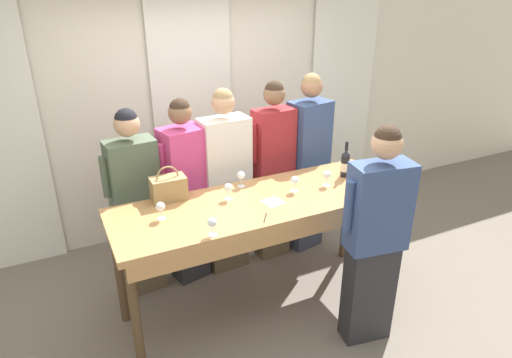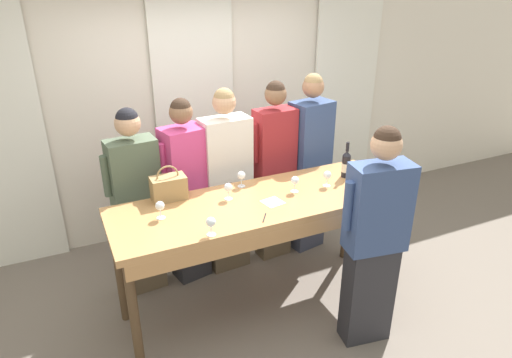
{
  "view_description": "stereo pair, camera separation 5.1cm",
  "coord_description": "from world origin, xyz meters",
  "px_view_note": "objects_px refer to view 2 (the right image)",
  "views": [
    {
      "loc": [
        -1.43,
        -2.9,
        2.7
      ],
      "look_at": [
        0.0,
        0.08,
        1.19
      ],
      "focal_mm": 32.0,
      "sensor_mm": 36.0,
      "label": 1
    },
    {
      "loc": [
        -1.38,
        -2.93,
        2.7
      ],
      "look_at": [
        0.0,
        0.08,
        1.19
      ],
      "focal_mm": 32.0,
      "sensor_mm": 36.0,
      "label": 2
    }
  ],
  "objects_px": {
    "wine_glass_center_right": "(295,181)",
    "guest_olive_jacket": "(137,202)",
    "wine_glass_front_left": "(241,176)",
    "wine_glass_center_left": "(160,207)",
    "tasting_bar": "(261,213)",
    "guest_cream_sweater": "(226,182)",
    "wine_glass_front_right": "(228,188)",
    "host_pouring": "(375,238)",
    "guest_striped_shirt": "(274,170)",
    "wine_glass_front_mid": "(211,223)",
    "wine_bottle": "(346,164)",
    "guest_pink_top": "(186,192)",
    "wine_glass_center_mid": "(328,176)",
    "guest_navy_coat": "(309,163)",
    "handbag": "(169,187)"
  },
  "relations": [
    {
      "from": "wine_bottle",
      "to": "wine_glass_center_left",
      "type": "bearing_deg",
      "value": -178.08
    },
    {
      "from": "tasting_bar",
      "to": "wine_bottle",
      "type": "bearing_deg",
      "value": 7.7
    },
    {
      "from": "handbag",
      "to": "wine_glass_front_left",
      "type": "xyz_separation_m",
      "value": [
        0.61,
        -0.03,
        -0.0
      ]
    },
    {
      "from": "wine_glass_center_mid",
      "to": "tasting_bar",
      "type": "bearing_deg",
      "value": -178.11
    },
    {
      "from": "wine_glass_front_left",
      "to": "wine_glass_center_left",
      "type": "distance_m",
      "value": 0.8
    },
    {
      "from": "wine_glass_center_left",
      "to": "wine_glass_front_mid",
      "type": "bearing_deg",
      "value": -55.69
    },
    {
      "from": "wine_glass_front_left",
      "to": "wine_glass_center_mid",
      "type": "xyz_separation_m",
      "value": [
        0.66,
        -0.3,
        0.0
      ]
    },
    {
      "from": "wine_bottle",
      "to": "wine_glass_front_mid",
      "type": "distance_m",
      "value": 1.48
    },
    {
      "from": "host_pouring",
      "to": "guest_olive_jacket",
      "type": "bearing_deg",
      "value": 136.48
    },
    {
      "from": "guest_striped_shirt",
      "to": "host_pouring",
      "type": "xyz_separation_m",
      "value": [
        0.13,
        -1.38,
        -0.03
      ]
    },
    {
      "from": "guest_pink_top",
      "to": "host_pouring",
      "type": "bearing_deg",
      "value": -53.78
    },
    {
      "from": "wine_bottle",
      "to": "guest_pink_top",
      "type": "distance_m",
      "value": 1.44
    },
    {
      "from": "wine_glass_center_right",
      "to": "guest_striped_shirt",
      "type": "height_order",
      "value": "guest_striped_shirt"
    },
    {
      "from": "handbag",
      "to": "wine_glass_center_mid",
      "type": "height_order",
      "value": "handbag"
    },
    {
      "from": "tasting_bar",
      "to": "wine_bottle",
      "type": "relative_size",
      "value": 7.36
    },
    {
      "from": "wine_bottle",
      "to": "wine_glass_front_mid",
      "type": "height_order",
      "value": "wine_bottle"
    },
    {
      "from": "wine_glass_front_right",
      "to": "host_pouring",
      "type": "xyz_separation_m",
      "value": [
        0.83,
        -0.81,
        -0.22
      ]
    },
    {
      "from": "wine_glass_center_mid",
      "to": "wine_glass_center_right",
      "type": "distance_m",
      "value": 0.3
    },
    {
      "from": "tasting_bar",
      "to": "wine_bottle",
      "type": "distance_m",
      "value": 0.91
    },
    {
      "from": "tasting_bar",
      "to": "guest_cream_sweater",
      "type": "xyz_separation_m",
      "value": [
        -0.02,
        0.71,
        -0.01
      ]
    },
    {
      "from": "wine_glass_center_right",
      "to": "host_pouring",
      "type": "xyz_separation_m",
      "value": [
        0.28,
        -0.71,
        -0.22
      ]
    },
    {
      "from": "wine_glass_front_left",
      "to": "wine_glass_center_left",
      "type": "bearing_deg",
      "value": -161.28
    },
    {
      "from": "wine_glass_front_mid",
      "to": "wine_glass_center_mid",
      "type": "xyz_separation_m",
      "value": [
        1.16,
        0.34,
        -0.0
      ]
    },
    {
      "from": "wine_glass_front_mid",
      "to": "wine_glass_center_right",
      "type": "distance_m",
      "value": 0.93
    },
    {
      "from": "wine_glass_center_mid",
      "to": "guest_pink_top",
      "type": "height_order",
      "value": "guest_pink_top"
    },
    {
      "from": "wine_bottle",
      "to": "host_pouring",
      "type": "height_order",
      "value": "host_pouring"
    },
    {
      "from": "guest_cream_sweater",
      "to": "host_pouring",
      "type": "relative_size",
      "value": 1.01
    },
    {
      "from": "wine_glass_front_right",
      "to": "wine_glass_center_mid",
      "type": "bearing_deg",
      "value": -8.26
    },
    {
      "from": "wine_glass_front_right",
      "to": "wine_glass_center_right",
      "type": "distance_m",
      "value": 0.56
    },
    {
      "from": "guest_striped_shirt",
      "to": "tasting_bar",
      "type": "bearing_deg",
      "value": -123.72
    },
    {
      "from": "host_pouring",
      "to": "wine_glass_front_right",
      "type": "bearing_deg",
      "value": 135.44
    },
    {
      "from": "wine_glass_center_left",
      "to": "guest_navy_coat",
      "type": "bearing_deg",
      "value": 21.38
    },
    {
      "from": "guest_cream_sweater",
      "to": "guest_olive_jacket",
      "type": "bearing_deg",
      "value": 180.0
    },
    {
      "from": "wine_bottle",
      "to": "wine_glass_front_mid",
      "type": "relative_size",
      "value": 2.36
    },
    {
      "from": "guest_striped_shirt",
      "to": "wine_glass_center_mid",
      "type": "bearing_deg",
      "value": -77.87
    },
    {
      "from": "tasting_bar",
      "to": "handbag",
      "type": "height_order",
      "value": "handbag"
    },
    {
      "from": "guest_striped_shirt",
      "to": "wine_glass_center_left",
      "type": "bearing_deg",
      "value": -152.83
    },
    {
      "from": "wine_glass_front_right",
      "to": "guest_cream_sweater",
      "type": "relative_size",
      "value": 0.08
    },
    {
      "from": "wine_glass_front_left",
      "to": "host_pouring",
      "type": "distance_m",
      "value": 1.2
    },
    {
      "from": "tasting_bar",
      "to": "wine_glass_front_mid",
      "type": "xyz_separation_m",
      "value": [
        -0.53,
        -0.32,
        0.21
      ]
    },
    {
      "from": "tasting_bar",
      "to": "host_pouring",
      "type": "height_order",
      "value": "host_pouring"
    },
    {
      "from": "wine_bottle",
      "to": "host_pouring",
      "type": "relative_size",
      "value": 0.18
    },
    {
      "from": "wine_glass_front_mid",
      "to": "wine_glass_center_right",
      "type": "bearing_deg",
      "value": 22.61
    },
    {
      "from": "wine_glass_front_left",
      "to": "guest_cream_sweater",
      "type": "xyz_separation_m",
      "value": [
        0.01,
        0.39,
        -0.22
      ]
    },
    {
      "from": "handbag",
      "to": "wine_glass_center_left",
      "type": "relative_size",
      "value": 2.1
    },
    {
      "from": "wine_glass_front_right",
      "to": "host_pouring",
      "type": "distance_m",
      "value": 1.18
    },
    {
      "from": "wine_bottle",
      "to": "guest_pink_top",
      "type": "xyz_separation_m",
      "value": [
        -1.29,
        0.59,
        -0.27
      ]
    },
    {
      "from": "wine_glass_center_right",
      "to": "guest_olive_jacket",
      "type": "xyz_separation_m",
      "value": [
        -1.18,
        0.67,
        -0.25
      ]
    },
    {
      "from": "guest_olive_jacket",
      "to": "guest_navy_coat",
      "type": "xyz_separation_m",
      "value": [
        1.72,
        -0.0,
        0.06
      ]
    },
    {
      "from": "wine_glass_front_mid",
      "to": "wine_glass_front_right",
      "type": "distance_m",
      "value": 0.55
    }
  ]
}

